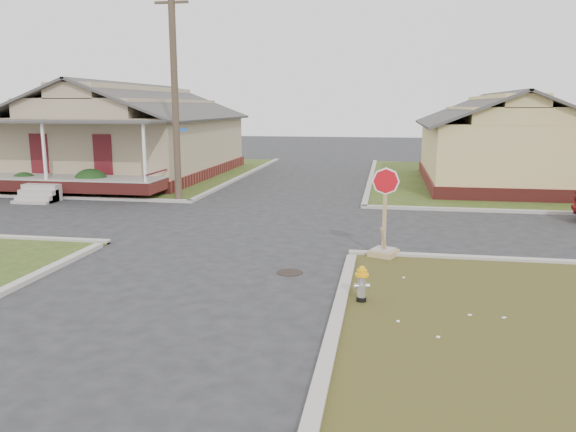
# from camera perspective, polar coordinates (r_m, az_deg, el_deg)

# --- Properties ---
(ground) EXTENTS (120.00, 120.00, 0.00)m
(ground) POSITION_cam_1_polar(r_m,az_deg,el_deg) (14.64, -8.02, -4.73)
(ground) COLOR #262629
(ground) RESTS_ON ground
(verge_far_left) EXTENTS (19.00, 19.00, 0.05)m
(verge_far_left) POSITION_cam_1_polar(r_m,az_deg,el_deg) (36.11, -18.98, 4.26)
(verge_far_left) COLOR #304117
(verge_far_left) RESTS_ON ground
(curbs) EXTENTS (80.00, 40.00, 0.12)m
(curbs) POSITION_cam_1_polar(r_m,az_deg,el_deg) (19.32, -3.47, -0.75)
(curbs) COLOR #AEA79D
(curbs) RESTS_ON ground
(manhole) EXTENTS (0.64, 0.64, 0.01)m
(manhole) POSITION_cam_1_polar(r_m,az_deg,el_deg) (13.66, 0.19, -5.75)
(manhole) COLOR black
(manhole) RESTS_ON ground
(corner_house) EXTENTS (10.10, 15.50, 5.30)m
(corner_house) POSITION_cam_1_polar(r_m,az_deg,el_deg) (33.38, -15.77, 7.82)
(corner_house) COLOR maroon
(corner_house) RESTS_ON ground
(side_house_yellow) EXTENTS (7.60, 11.60, 4.70)m
(side_house_yellow) POSITION_cam_1_polar(r_m,az_deg,el_deg) (30.44, 20.69, 7.07)
(side_house_yellow) COLOR maroon
(side_house_yellow) RESTS_ON ground
(utility_pole) EXTENTS (1.80, 0.28, 9.00)m
(utility_pole) POSITION_cam_1_polar(r_m,az_deg,el_deg) (23.90, -11.44, 12.58)
(utility_pole) COLOR #3E3024
(utility_pole) RESTS_ON ground
(fire_hydrant) EXTENTS (0.28, 0.28, 0.75)m
(fire_hydrant) POSITION_cam_1_polar(r_m,az_deg,el_deg) (11.56, 7.51, -6.65)
(fire_hydrant) COLOR black
(fire_hydrant) RESTS_ON ground
(stop_sign) EXTENTS (0.67, 0.65, 2.37)m
(stop_sign) POSITION_cam_1_polar(r_m,az_deg,el_deg) (15.05, 9.71, -2.13)
(stop_sign) COLOR tan
(stop_sign) RESTS_ON ground
(hedge_left) EXTENTS (1.32, 1.08, 1.01)m
(hedge_left) POSITION_cam_1_polar(r_m,az_deg,el_deg) (28.18, -25.21, 3.11)
(hedge_left) COLOR #163513
(hedge_left) RESTS_ON verge_far_left
(hedge_right) EXTENTS (1.51, 1.24, 1.15)m
(hedge_right) POSITION_cam_1_polar(r_m,az_deg,el_deg) (26.50, -19.38, 3.25)
(hedge_right) COLOR #163513
(hedge_right) RESTS_ON verge_far_left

